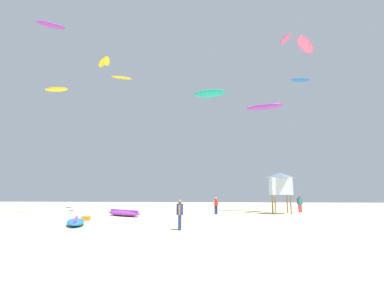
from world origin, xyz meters
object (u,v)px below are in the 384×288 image
Objects in this scene: lifeguard_tower at (280,183)px; kite_aloft_7 at (107,61)px; kite_aloft_2 at (103,63)px; kite_aloft_5 at (56,89)px; person_foreground at (180,212)px; kite_aloft_9 at (51,25)px; kite_aloft_1 at (210,93)px; kite_aloft_4 at (264,107)px; person_left at (216,204)px; kite_grounded_near at (76,222)px; person_midground at (300,203)px; cooler_box at (86,218)px; kite_aloft_6 at (306,45)px; kite_aloft_3 at (285,39)px; kite_aloft_0 at (300,80)px; kite_grounded_mid at (124,213)px; kite_aloft_8 at (122,78)px.

lifeguard_tower is 1.63× the size of kite_aloft_7.
kite_aloft_5 is at bearing -91.80° from kite_aloft_2.
kite_aloft_9 is at bearing 148.95° from person_foreground.
kite_aloft_7 is (-11.29, -8.76, 1.02)m from kite_aloft_1.
kite_aloft_4 is 1.50× the size of kite_aloft_9.
person_left is 14.15m from kite_grounded_near.
person_midground is at bearing 15.58° from kite_aloft_5.
kite_aloft_6 is (19.45, 7.61, 17.42)m from cooler_box.
kite_aloft_1 reaches higher than person_midground.
person_left is 19.89m from kite_aloft_5.
kite_aloft_2 is at bearing 88.20° from kite_aloft_5.
kite_aloft_5 is 6.47m from kite_aloft_7.
cooler_box is at bearing -67.72° from kite_aloft_2.
person_foreground is at bearing -32.39° from cooler_box.
kite_aloft_1 reaches higher than kite_aloft_4.
kite_aloft_2 is at bearing 125.91° from person_foreground.
kite_aloft_4 is (-5.46, -10.26, -14.26)m from kite_aloft_3.
person_midground is 0.43× the size of lifeguard_tower.
lifeguard_tower reaches higher than cooler_box.
person_left is 0.52× the size of kite_aloft_3.
kite_aloft_0 is at bearing 63.94° from kite_aloft_3.
kite_aloft_1 reaches higher than kite_grounded_mid.
kite_aloft_3 reaches higher than person_midground.
person_foreground is at bearing -121.51° from lifeguard_tower.
kite_aloft_6 is 31.47m from kite_aloft_8.
kite_aloft_5 is at bearing -179.76° from kite_grounded_mid.
person_left is 0.37× the size of kite_grounded_mid.
kite_aloft_6 is (18.61, 10.80, 17.35)m from kite_grounded_near.
kite_aloft_6 reaches higher than kite_aloft_5.
kite_aloft_3 is 0.74× the size of kite_aloft_6.
kite_grounded_mid is 4.88m from cooler_box.
kite_aloft_3 is 1.13× the size of kite_aloft_9.
kite_aloft_3 is at bearing -6.46° from kite_aloft_8.
kite_aloft_0 is 1.42× the size of kite_aloft_7.
kite_aloft_2 is 1.33× the size of kite_aloft_5.
kite_grounded_mid is 1.25× the size of kite_aloft_0.
kite_aloft_0 is at bearing 50.31° from cooler_box.
kite_aloft_0 reaches higher than kite_aloft_9.
kite_aloft_1 reaches higher than lifeguard_tower.
kite_grounded_near is 1.39× the size of kite_aloft_9.
kite_aloft_9 is (-23.52, -4.47, 16.39)m from lifeguard_tower.
kite_aloft_8 reaches higher than kite_aloft_1.
kite_grounded_mid is 1.07× the size of kite_aloft_4.
lifeguard_tower is at bearing 57.37° from person_left.
kite_aloft_5 is (-21.66, -6.37, 0.50)m from kite_aloft_4.
kite_aloft_2 is at bearing -153.95° from person_left.
cooler_box is at bearing -30.77° from kite_aloft_9.
kite_aloft_9 is (-15.08, 9.29, 18.47)m from person_foreground.
kite_aloft_0 is (24.67, 33.94, 22.87)m from kite_grounded_near.
kite_aloft_6 is at bearing 47.95° from person_foreground.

